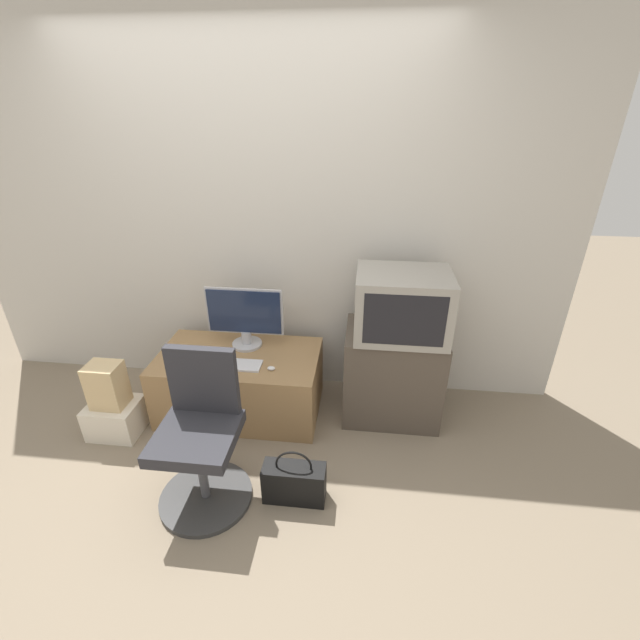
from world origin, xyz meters
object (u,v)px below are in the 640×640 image
object	(u,v)px
keyboard	(237,365)
crt_tv	(402,305)
office_chair	(201,441)
cardboard_box_lower	(116,418)
mouse	(271,368)
main_monitor	(245,317)
handbag	(294,482)

from	to	relation	value
keyboard	crt_tv	world-z (taller)	crt_tv
office_chair	cardboard_box_lower	bearing A→B (deg)	151.69
mouse	cardboard_box_lower	world-z (taller)	mouse
main_monitor	cardboard_box_lower	bearing A→B (deg)	-149.32
main_monitor	keyboard	size ratio (longest dim) A/B	1.67
mouse	office_chair	size ratio (longest dim) A/B	0.06
mouse	office_chair	world-z (taller)	office_chair
mouse	handbag	world-z (taller)	mouse
mouse	handbag	bearing A→B (deg)	-67.83
keyboard	crt_tv	distance (m)	1.16
mouse	crt_tv	size ratio (longest dim) A/B	0.09
cardboard_box_lower	mouse	bearing A→B (deg)	9.99
crt_tv	cardboard_box_lower	world-z (taller)	crt_tv
mouse	main_monitor	bearing A→B (deg)	129.00
keyboard	mouse	distance (m)	0.24
main_monitor	cardboard_box_lower	world-z (taller)	main_monitor
crt_tv	cardboard_box_lower	bearing A→B (deg)	-168.25
office_chair	crt_tv	bearing A→B (deg)	37.10
crt_tv	main_monitor	bearing A→B (deg)	175.08
keyboard	handbag	world-z (taller)	keyboard
main_monitor	cardboard_box_lower	xyz separation A→B (m)	(-0.82, -0.48, -0.57)
cardboard_box_lower	handbag	bearing A→B (deg)	-17.66
crt_tv	handbag	distance (m)	1.25
handbag	main_monitor	bearing A→B (deg)	118.40
handbag	cardboard_box_lower	bearing A→B (deg)	162.34
crt_tv	handbag	bearing A→B (deg)	-125.84
crt_tv	office_chair	distance (m)	1.45
cardboard_box_lower	keyboard	bearing A→B (deg)	14.39
crt_tv	office_chair	bearing A→B (deg)	-142.90
main_monitor	cardboard_box_lower	distance (m)	1.11
mouse	crt_tv	xyz separation A→B (m)	(0.83, 0.21, 0.41)
main_monitor	keyboard	distance (m)	0.35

